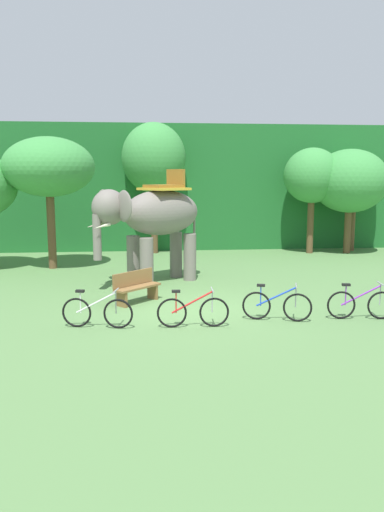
{
  "coord_description": "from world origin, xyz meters",
  "views": [
    {
      "loc": [
        -1.32,
        -13.04,
        3.5
      ],
      "look_at": [
        0.05,
        1.0,
        1.3
      ],
      "focal_mm": 35.34,
      "sensor_mm": 36.0,
      "label": 1
    }
  ],
  "objects_px": {
    "wooden_bench": "(136,286)",
    "tree_center_left": "(312,176)",
    "bike_blue": "(277,305)",
    "bike_red": "(193,311)",
    "elephant": "(153,217)",
    "tree_center": "(49,168)",
    "tree_center_right": "(350,181)",
    "bike_purple": "(361,304)",
    "tree_right": "(354,175)",
    "bike_white": "(97,312)",
    "tree_left": "(154,159)"
  },
  "relations": [
    {
      "from": "wooden_bench",
      "to": "tree_center_left",
      "type": "bearing_deg",
      "value": 47.55
    },
    {
      "from": "bike_blue",
      "to": "wooden_bench",
      "type": "bearing_deg",
      "value": 147.87
    },
    {
      "from": "bike_red",
      "to": "bike_blue",
      "type": "height_order",
      "value": "same"
    },
    {
      "from": "tree_center_left",
      "to": "bike_red",
      "type": "distance_m",
      "value": 13.45
    },
    {
      "from": "elephant",
      "to": "wooden_bench",
      "type": "relative_size",
      "value": 2.94
    },
    {
      "from": "tree_center",
      "to": "tree_center_right",
      "type": "distance_m",
      "value": 13.33
    },
    {
      "from": "tree_center_right",
      "to": "wooden_bench",
      "type": "relative_size",
      "value": 3.55
    },
    {
      "from": "tree_center_left",
      "to": "bike_purple",
      "type": "relative_size",
      "value": 2.85
    },
    {
      "from": "elephant",
      "to": "bike_blue",
      "type": "height_order",
      "value": "elephant"
    },
    {
      "from": "tree_right",
      "to": "wooden_bench",
      "type": "bearing_deg",
      "value": -137.55
    },
    {
      "from": "bike_white",
      "to": "bike_blue",
      "type": "height_order",
      "value": "same"
    },
    {
      "from": "tree_center",
      "to": "tree_left",
      "type": "xyz_separation_m",
      "value": [
        4.06,
        3.67,
        0.48
      ]
    },
    {
      "from": "tree_right",
      "to": "elephant",
      "type": "relative_size",
      "value": 1.21
    },
    {
      "from": "tree_center_left",
      "to": "bike_white",
      "type": "distance_m",
      "value": 14.55
    },
    {
      "from": "tree_center_left",
      "to": "tree_right",
      "type": "distance_m",
      "value": 2.34
    },
    {
      "from": "bike_white",
      "to": "tree_right",
      "type": "bearing_deg",
      "value": 46.53
    },
    {
      "from": "tree_left",
      "to": "tree_right",
      "type": "bearing_deg",
      "value": -0.65
    },
    {
      "from": "tree_center_right",
      "to": "bike_red",
      "type": "xyz_separation_m",
      "value": [
        -8.36,
        -11.11,
        -2.95
      ]
    },
    {
      "from": "tree_center",
      "to": "elephant",
      "type": "relative_size",
      "value": 1.26
    },
    {
      "from": "bike_purple",
      "to": "tree_right",
      "type": "bearing_deg",
      "value": 68.29
    },
    {
      "from": "tree_center",
      "to": "bike_purple",
      "type": "xyz_separation_m",
      "value": [
        8.91,
        -8.05,
        -3.49
      ]
    },
    {
      "from": "bike_red",
      "to": "wooden_bench",
      "type": "height_order",
      "value": "bike_red"
    },
    {
      "from": "tree_center",
      "to": "bike_blue",
      "type": "bearing_deg",
      "value": -49.66
    },
    {
      "from": "bike_red",
      "to": "tree_left",
      "type": "bearing_deg",
      "value": 92.89
    },
    {
      "from": "wooden_bench",
      "to": "bike_blue",
      "type": "bearing_deg",
      "value": -32.13
    },
    {
      "from": "tree_right",
      "to": "bike_red",
      "type": "distance_m",
      "value": 15.19
    },
    {
      "from": "wooden_bench",
      "to": "tree_right",
      "type": "bearing_deg",
      "value": 42.45
    },
    {
      "from": "elephant",
      "to": "bike_white",
      "type": "height_order",
      "value": "elephant"
    },
    {
      "from": "tree_center",
      "to": "wooden_bench",
      "type": "bearing_deg",
      "value": -60.34
    },
    {
      "from": "tree_center_left",
      "to": "bike_purple",
      "type": "xyz_separation_m",
      "value": [
        -2.37,
        -10.99,
        -3.18
      ]
    },
    {
      "from": "tree_left",
      "to": "tree_right",
      "type": "height_order",
      "value": "tree_left"
    },
    {
      "from": "bike_blue",
      "to": "bike_purple",
      "type": "height_order",
      "value": "same"
    },
    {
      "from": "tree_left",
      "to": "tree_center_left",
      "type": "relative_size",
      "value": 1.23
    },
    {
      "from": "bike_purple",
      "to": "wooden_bench",
      "type": "relative_size",
      "value": 1.26
    },
    {
      "from": "elephant",
      "to": "bike_purple",
      "type": "bearing_deg",
      "value": -44.19
    },
    {
      "from": "tree_center",
      "to": "tree_center_left",
      "type": "bearing_deg",
      "value": 14.56
    },
    {
      "from": "tree_center_right",
      "to": "bike_purple",
      "type": "bearing_deg",
      "value": -110.79
    },
    {
      "from": "tree_center_left",
      "to": "bike_red",
      "type": "height_order",
      "value": "tree_center_left"
    },
    {
      "from": "tree_left",
      "to": "wooden_bench",
      "type": "distance_m",
      "value": 10.26
    },
    {
      "from": "tree_right",
      "to": "bike_blue",
      "type": "bearing_deg",
      "value": -120.35
    },
    {
      "from": "tree_center_right",
      "to": "wooden_bench",
      "type": "xyz_separation_m",
      "value": [
        -9.72,
        -8.58,
        -2.85
      ]
    },
    {
      "from": "tree_right",
      "to": "tree_center_left",
      "type": "bearing_deg",
      "value": -164.31
    },
    {
      "from": "bike_purple",
      "to": "wooden_bench",
      "type": "height_order",
      "value": "bike_purple"
    },
    {
      "from": "elephant",
      "to": "bike_white",
      "type": "distance_m",
      "value": 5.52
    },
    {
      "from": "tree_center_left",
      "to": "bike_blue",
      "type": "distance_m",
      "value": 12.23
    },
    {
      "from": "tree_center_right",
      "to": "tree_center",
      "type": "bearing_deg",
      "value": -167.95
    },
    {
      "from": "tree_center_left",
      "to": "tree_center_right",
      "type": "height_order",
      "value": "tree_center_left"
    },
    {
      "from": "tree_left",
      "to": "bike_purple",
      "type": "relative_size",
      "value": 3.51
    },
    {
      "from": "elephant",
      "to": "bike_white",
      "type": "bearing_deg",
      "value": -106.16
    },
    {
      "from": "tree_center_left",
      "to": "bike_white",
      "type": "height_order",
      "value": "tree_center_left"
    }
  ]
}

